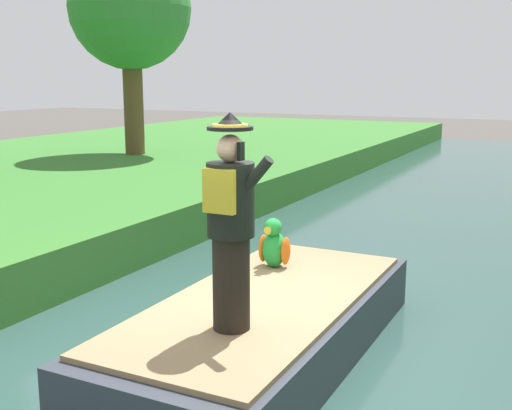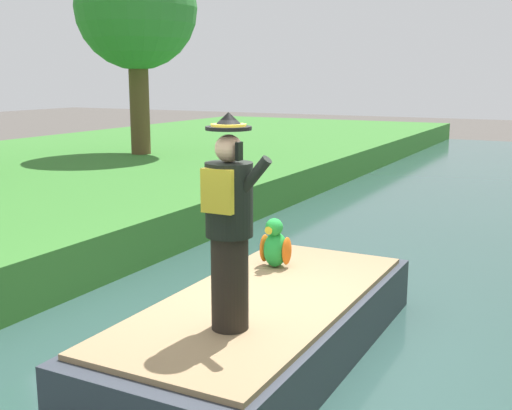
{
  "view_description": "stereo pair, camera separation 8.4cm",
  "coord_description": "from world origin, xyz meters",
  "px_view_note": "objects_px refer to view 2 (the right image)",
  "views": [
    {
      "loc": [
        2.64,
        -5.27,
        2.85
      ],
      "look_at": [
        -0.12,
        0.2,
        1.61
      ],
      "focal_mm": 44.97,
      "sensor_mm": 36.0,
      "label": 1
    },
    {
      "loc": [
        2.71,
        -5.23,
        2.85
      ],
      "look_at": [
        -0.12,
        0.2,
        1.61
      ],
      "focal_mm": 44.97,
      "sensor_mm": 36.0,
      "label": 2
    }
  ],
  "objects_px": {
    "tree_tall": "(136,10)",
    "person_pirate": "(229,224)",
    "boat": "(264,326)",
    "parrot_plush": "(275,246)"
  },
  "relations": [
    {
      "from": "boat",
      "to": "person_pirate",
      "type": "bearing_deg",
      "value": -82.91
    },
    {
      "from": "tree_tall",
      "to": "person_pirate",
      "type": "bearing_deg",
      "value": -48.93
    },
    {
      "from": "parrot_plush",
      "to": "tree_tall",
      "type": "relative_size",
      "value": 0.11
    },
    {
      "from": "person_pirate",
      "to": "parrot_plush",
      "type": "height_order",
      "value": "person_pirate"
    },
    {
      "from": "boat",
      "to": "parrot_plush",
      "type": "distance_m",
      "value": 1.17
    },
    {
      "from": "parrot_plush",
      "to": "tree_tall",
      "type": "height_order",
      "value": "tree_tall"
    },
    {
      "from": "boat",
      "to": "tree_tall",
      "type": "bearing_deg",
      "value": 133.44
    },
    {
      "from": "boat",
      "to": "parrot_plush",
      "type": "height_order",
      "value": "parrot_plush"
    },
    {
      "from": "parrot_plush",
      "to": "person_pirate",
      "type": "bearing_deg",
      "value": -76.02
    },
    {
      "from": "boat",
      "to": "parrot_plush",
      "type": "bearing_deg",
      "value": 109.7
    }
  ]
}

